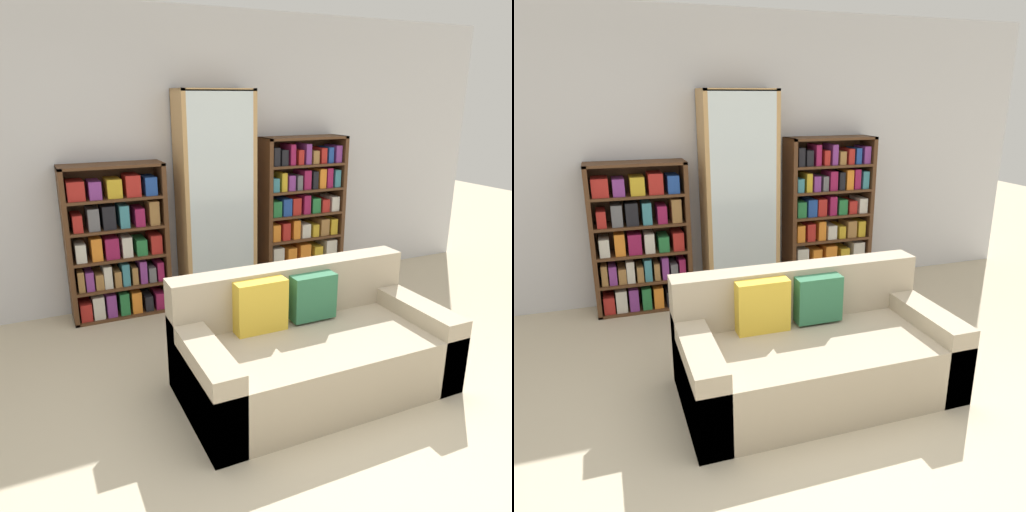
{
  "view_description": "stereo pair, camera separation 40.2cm",
  "coord_description": "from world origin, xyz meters",
  "views": [
    {
      "loc": [
        -1.44,
        -1.89,
        1.93
      ],
      "look_at": [
        0.16,
        1.59,
        0.7
      ],
      "focal_mm": 35.0,
      "sensor_mm": 36.0,
      "label": 1
    },
    {
      "loc": [
        -1.06,
        -2.04,
        1.93
      ],
      "look_at": [
        0.16,
        1.59,
        0.7
      ],
      "focal_mm": 35.0,
      "sensor_mm": 36.0,
      "label": 2
    }
  ],
  "objects": [
    {
      "name": "couch",
      "position": [
        0.18,
        0.73,
        0.28
      ],
      "size": [
        1.8,
        0.93,
        0.8
      ],
      "color": "tan",
      "rests_on": "ground"
    },
    {
      "name": "bookshelf_left",
      "position": [
        -0.78,
        2.53,
        0.66
      ],
      "size": [
        0.88,
        0.32,
        1.39
      ],
      "color": "#4C2D19",
      "rests_on": "ground"
    },
    {
      "name": "wine_bottle",
      "position": [
        0.75,
        1.88,
        0.16
      ],
      "size": [
        0.08,
        0.08,
        0.4
      ],
      "color": "#143819",
      "rests_on": "ground"
    },
    {
      "name": "wall_back",
      "position": [
        0.0,
        2.73,
        1.35
      ],
      "size": [
        6.81,
        0.06,
        2.7
      ],
      "color": "silver",
      "rests_on": "ground"
    },
    {
      "name": "display_cabinet",
      "position": [
        0.16,
        2.51,
        1.0
      ],
      "size": [
        0.7,
        0.36,
        2.0
      ],
      "color": "tan",
      "rests_on": "ground"
    },
    {
      "name": "bookshelf_right",
      "position": [
        1.11,
        2.53,
        0.75
      ],
      "size": [
        0.89,
        0.32,
        1.56
      ],
      "color": "#4C2D19",
      "rests_on": "ground"
    },
    {
      "name": "ground_plane",
      "position": [
        0.0,
        0.0,
        0.0
      ],
      "size": [
        16.0,
        16.0,
        0.0
      ],
      "primitive_type": "plane",
      "color": "beige"
    }
  ]
}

